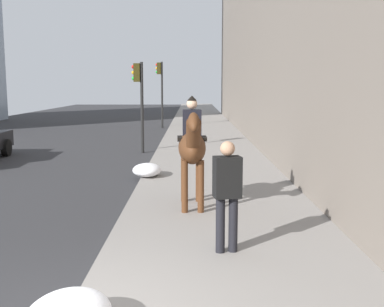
{
  "coord_description": "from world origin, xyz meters",
  "views": [
    {
      "loc": [
        -4.53,
        -1.41,
        2.64
      ],
      "look_at": [
        4.0,
        -1.41,
        1.4
      ],
      "focal_mm": 44.17,
      "sensor_mm": 36.0,
      "label": 1
    }
  ],
  "objects_px": {
    "mounted_horse_near": "(192,146)",
    "traffic_light_far_curb": "(161,84)",
    "traffic_light_near_curb": "(139,92)",
    "pedestrian_greeting": "(227,189)"
  },
  "relations": [
    {
      "from": "mounted_horse_near",
      "to": "pedestrian_greeting",
      "type": "height_order",
      "value": "mounted_horse_near"
    },
    {
      "from": "traffic_light_near_curb",
      "to": "traffic_light_far_curb",
      "type": "distance_m",
      "value": 10.91
    },
    {
      "from": "traffic_light_far_curb",
      "to": "mounted_horse_near",
      "type": "bearing_deg",
      "value": -174.37
    },
    {
      "from": "pedestrian_greeting",
      "to": "traffic_light_far_curb",
      "type": "xyz_separation_m",
      "value": [
        22.29,
        2.46,
        1.6
      ]
    },
    {
      "from": "traffic_light_far_curb",
      "to": "traffic_light_near_curb",
      "type": "bearing_deg",
      "value": 179.51
    },
    {
      "from": "mounted_horse_near",
      "to": "pedestrian_greeting",
      "type": "relative_size",
      "value": 1.36
    },
    {
      "from": "mounted_horse_near",
      "to": "pedestrian_greeting",
      "type": "xyz_separation_m",
      "value": [
        -2.63,
        -0.52,
        -0.31
      ]
    },
    {
      "from": "mounted_horse_near",
      "to": "pedestrian_greeting",
      "type": "distance_m",
      "value": 2.7
    },
    {
      "from": "mounted_horse_near",
      "to": "traffic_light_far_curb",
      "type": "distance_m",
      "value": 19.8
    },
    {
      "from": "pedestrian_greeting",
      "to": "traffic_light_far_curb",
      "type": "height_order",
      "value": "traffic_light_far_curb"
    }
  ]
}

